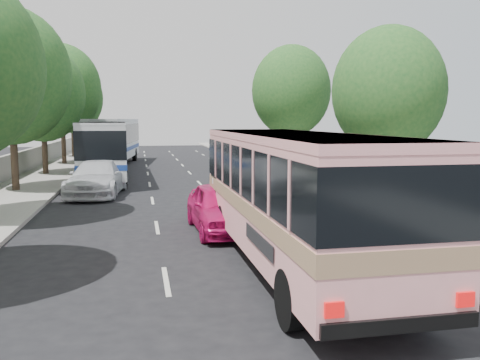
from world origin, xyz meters
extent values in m
plane|color=black|center=(0.00, 0.00, 0.00)|extent=(120.00, 120.00, 0.00)
cube|color=#9E998E|center=(-8.50, 20.00, 0.07)|extent=(4.00, 90.00, 0.15)
cube|color=#9E998E|center=(8.50, 20.00, 0.06)|extent=(4.00, 90.00, 0.12)
cube|color=#9E998E|center=(-10.30, 20.00, 0.90)|extent=(0.30, 90.00, 1.50)
cylinder|color=#38281E|center=(-8.70, 14.00, 1.90)|extent=(0.36, 0.36, 3.80)
ellipsoid|color=#1C4F20|center=(-8.70, 14.00, 5.90)|extent=(6.00, 6.00, 6.90)
sphere|color=#1C4F20|center=(-8.30, 13.70, 7.10)|extent=(3.90, 3.90, 3.90)
cylinder|color=#38281E|center=(-8.60, 22.00, 1.75)|extent=(0.36, 0.36, 3.50)
ellipsoid|color=#1C4F20|center=(-8.60, 22.00, 5.43)|extent=(5.52, 5.52, 6.35)
sphere|color=#1C4F20|center=(-8.20, 21.70, 6.53)|extent=(3.59, 3.59, 3.59)
cylinder|color=#38281E|center=(-8.50, 30.00, 2.00)|extent=(0.36, 0.36, 3.99)
ellipsoid|color=#1C4F20|center=(-8.50, 30.00, 6.20)|extent=(6.30, 6.30, 7.24)
sphere|color=#1C4F20|center=(-8.10, 29.70, 7.46)|extent=(4.09, 4.09, 4.09)
cylinder|color=#38281E|center=(-8.70, 38.00, 1.86)|extent=(0.36, 0.36, 3.72)
ellipsoid|color=#1C4F20|center=(-8.70, 38.00, 5.78)|extent=(5.88, 5.88, 6.76)
sphere|color=#1C4F20|center=(-8.30, 37.70, 6.96)|extent=(3.82, 3.82, 3.82)
cylinder|color=#38281E|center=(8.70, 8.00, 1.61)|extent=(0.36, 0.36, 3.23)
ellipsoid|color=#1C4F20|center=(8.70, 8.00, 5.01)|extent=(5.10, 5.10, 5.87)
sphere|color=#1C4F20|center=(9.10, 7.70, 6.04)|extent=(3.32, 3.31, 3.31)
cylinder|color=#38281E|center=(9.00, 24.00, 1.90)|extent=(0.36, 0.36, 3.80)
ellipsoid|color=#1C4F20|center=(9.00, 24.00, 5.90)|extent=(6.00, 6.00, 6.90)
sphere|color=#1C4F20|center=(9.40, 23.70, 7.10)|extent=(3.90, 3.90, 3.90)
cube|color=#FEA4A6|center=(1.30, -1.57, 1.98)|extent=(2.71, 10.64, 2.85)
cube|color=#9E7A59|center=(1.30, -1.57, 1.65)|extent=(2.75, 10.66, 0.37)
cube|color=black|center=(1.30, -1.57, 2.50)|extent=(2.76, 10.67, 1.17)
cube|color=#FEA4A6|center=(1.30, -1.57, 3.31)|extent=(2.73, 10.66, 0.17)
cylinder|color=black|center=(0.11, 1.61, 0.55)|extent=(0.32, 1.11, 1.10)
cylinder|color=black|center=(2.46, 1.62, 0.55)|extent=(0.32, 1.11, 1.10)
cylinder|color=black|center=(0.14, -5.19, 0.55)|extent=(0.32, 1.11, 1.10)
cylinder|color=black|center=(2.50, -5.18, 0.55)|extent=(0.32, 1.11, 1.10)
imported|color=#D11260|center=(0.20, 3.00, 0.81)|extent=(2.07, 4.81, 1.62)
imported|color=silver|center=(-4.50, 12.35, 0.86)|extent=(3.12, 6.18, 1.72)
cube|color=silver|center=(-4.50, 18.65, 2.06)|extent=(2.83, 11.95, 3.02)
cube|color=black|center=(-4.50, 18.65, 2.43)|extent=(2.88, 11.98, 1.49)
cube|color=navy|center=(-4.50, 18.65, 1.29)|extent=(2.87, 11.97, 0.30)
cube|color=silver|center=(-4.50, 18.65, 3.50)|extent=(2.85, 11.97, 0.14)
cylinder|color=black|center=(-5.71, 22.38, 0.55)|extent=(0.34, 1.10, 1.09)
cylinder|color=black|center=(-3.48, 22.44, 0.55)|extent=(0.34, 1.10, 1.09)
cylinder|color=black|center=(-5.51, 14.46, 0.55)|extent=(0.34, 1.10, 1.09)
cylinder|color=black|center=(-3.28, 14.52, 0.55)|extent=(0.34, 1.10, 1.09)
cube|color=silver|center=(-4.50, 29.57, 2.17)|extent=(4.06, 12.78, 3.19)
cube|color=black|center=(-4.50, 29.57, 2.57)|extent=(4.11, 12.82, 1.57)
cube|color=navy|center=(-4.50, 29.57, 1.36)|extent=(4.10, 12.81, 0.31)
cube|color=silver|center=(-4.50, 29.57, 3.70)|extent=(4.08, 12.81, 0.15)
cylinder|color=black|center=(-5.23, 33.65, 0.58)|extent=(0.46, 1.18, 1.15)
cylinder|color=black|center=(-2.88, 33.39, 0.58)|extent=(0.46, 1.18, 1.15)
cylinder|color=black|center=(-6.17, 25.33, 0.58)|extent=(0.46, 1.18, 1.15)
cylinder|color=black|center=(-3.81, 25.06, 0.58)|extent=(0.46, 1.18, 1.15)
cube|color=silver|center=(0.20, 3.00, 1.71)|extent=(0.56, 0.20, 0.18)
camera|label=1|loc=(-2.44, -13.56, 3.74)|focal=38.00mm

